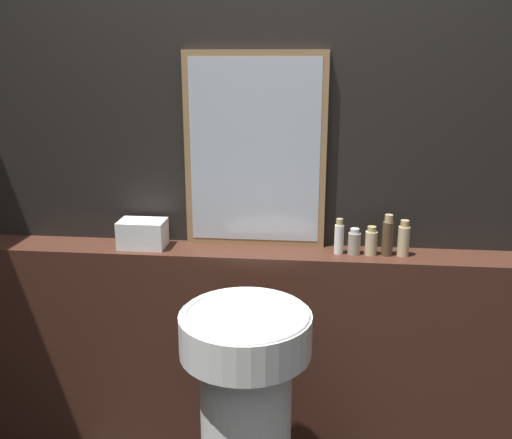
# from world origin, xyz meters

# --- Properties ---
(wall_back) EXTENTS (8.00, 0.06, 2.50)m
(wall_back) POSITION_xyz_m (0.00, 1.44, 1.25)
(wall_back) COLOR black
(wall_back) RESTS_ON ground_plane
(vanity_counter) EXTENTS (2.91, 0.20, 0.91)m
(vanity_counter) POSITION_xyz_m (0.00, 1.31, 0.46)
(vanity_counter) COLOR #422319
(vanity_counter) RESTS_ON ground_plane
(pedestal_sink) EXTENTS (0.45, 0.45, 0.85)m
(pedestal_sink) POSITION_xyz_m (-0.02, 0.87, 0.49)
(pedestal_sink) COLOR white
(pedestal_sink) RESTS_ON ground_plane
(mirror) EXTENTS (0.57, 0.03, 0.78)m
(mirror) POSITION_xyz_m (-0.04, 1.39, 1.30)
(mirror) COLOR #937047
(mirror) RESTS_ON vanity_counter
(towel_stack) EXTENTS (0.19, 0.12, 0.11)m
(towel_stack) POSITION_xyz_m (-0.49, 1.31, 0.97)
(towel_stack) COLOR white
(towel_stack) RESTS_ON vanity_counter
(shampoo_bottle) EXTENTS (0.04, 0.04, 0.14)m
(shampoo_bottle) POSITION_xyz_m (0.30, 1.31, 0.98)
(shampoo_bottle) COLOR white
(shampoo_bottle) RESTS_ON vanity_counter
(conditioner_bottle) EXTENTS (0.05, 0.05, 0.10)m
(conditioner_bottle) POSITION_xyz_m (0.36, 1.31, 0.96)
(conditioner_bottle) COLOR gray
(conditioner_bottle) RESTS_ON vanity_counter
(lotion_bottle) EXTENTS (0.05, 0.05, 0.11)m
(lotion_bottle) POSITION_xyz_m (0.43, 1.31, 0.96)
(lotion_bottle) COLOR #C6B284
(lotion_bottle) RESTS_ON vanity_counter
(body_wash_bottle) EXTENTS (0.04, 0.04, 0.16)m
(body_wash_bottle) POSITION_xyz_m (0.49, 1.31, 0.99)
(body_wash_bottle) COLOR #4C3823
(body_wash_bottle) RESTS_ON vanity_counter
(hand_soap_bottle) EXTENTS (0.05, 0.05, 0.14)m
(hand_soap_bottle) POSITION_xyz_m (0.55, 1.31, 0.98)
(hand_soap_bottle) COLOR #C6B284
(hand_soap_bottle) RESTS_ON vanity_counter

